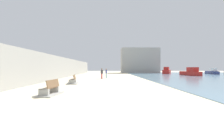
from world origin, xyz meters
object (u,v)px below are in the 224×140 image
Objects in this scene: bench_near at (50,91)px; person_standing at (102,73)px; boat_mid_bay at (167,71)px; boat_far_right at (191,72)px; boat_outer at (212,72)px; bench_far at (73,81)px; person_walking at (106,73)px.

person_standing reaches higher than bench_near.
boat_mid_bay is (19.86, 34.72, 0.52)m from bench_near.
person_standing is (2.63, 14.72, 0.71)m from bench_near.
boat_mid_bay is 9.99m from boat_far_right.
bench_near is 44.74m from boat_outer.
person_standing is at bearing 79.87° from bench_near.
boat_mid_bay is (20.06, 27.42, 0.52)m from bench_far.
boat_mid_bay is at bearing 53.82° from bench_far.
bench_near is 14.97m from person_standing.
bench_far is at bearing -110.79° from person_walking.
boat_mid_bay reaches higher than person_walking.
person_walking is at bearing 78.72° from bench_near.
boat_mid_bay is (17.23, 19.99, -0.18)m from person_standing.
boat_far_right is (21.81, 17.59, 0.46)m from bench_far.
person_standing is at bearing -151.84° from boat_far_right.
boat_far_right reaches higher than person_walking.
boat_mid_bay is (16.58, 18.27, -0.16)m from person_walking.
bench_far is 0.34× the size of boat_far_right.
boat_far_right is (1.75, -9.83, -0.06)m from boat_mid_bay.
boat_outer is 11.95m from boat_far_right.
bench_near is at bearing -100.13° from person_standing.
person_walking is at bearing -155.29° from boat_far_right.
boat_far_right is at bearing 38.89° from bench_far.
person_walking is 0.98× the size of person_standing.
person_standing is at bearing -130.76° from boat_mid_bay.
boat_outer is (27.78, 15.75, -0.28)m from person_walking.
person_walking is 24.67m from boat_mid_bay.
person_walking is 0.25× the size of boat_far_right.
person_standing is at bearing -110.68° from person_walking.
boat_far_right reaches higher than boat_outer.
boat_mid_bay is at bearing 49.24° from person_standing.
bench_far is 9.82m from person_walking.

